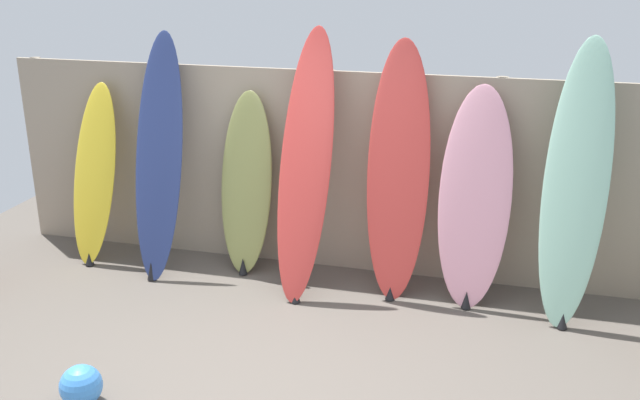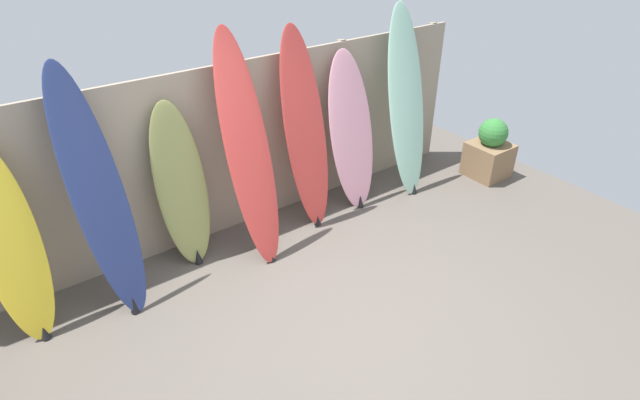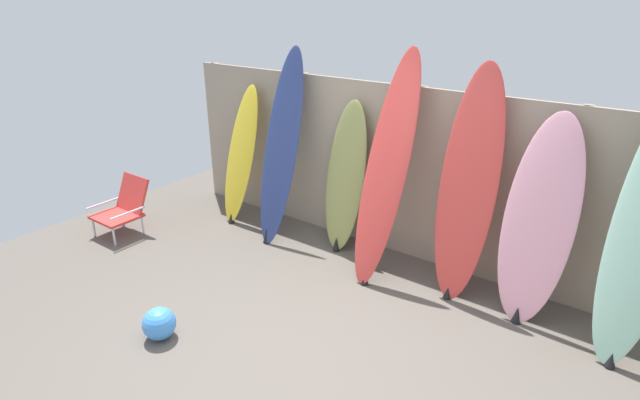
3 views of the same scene
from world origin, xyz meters
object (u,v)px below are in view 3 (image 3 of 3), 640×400
object	(u,v)px
surfboard_pink_5	(539,222)
beach_ball	(159,324)
surfboard_red_3	(386,170)
surfboard_yellow_0	(241,156)
surfboard_red_4	(468,187)
surfboard_olive_2	(345,179)
surfboard_navy_1	(281,149)
beach_chair	(124,206)

from	to	relation	value
surfboard_pink_5	beach_ball	distance (m)	3.23
beach_ball	surfboard_red_3	bearing A→B (deg)	65.27
surfboard_yellow_0	surfboard_red_4	xyz separation A→B (m)	(2.80, 0.01, 0.24)
surfboard_olive_2	surfboard_pink_5	xyz separation A→B (m)	(1.98, -0.09, 0.08)
surfboard_pink_5	surfboard_red_4	bearing A→B (deg)	-179.92
surfboard_navy_1	beach_ball	world-z (taller)	surfboard_navy_1
surfboard_red_4	beach_ball	xyz separation A→B (m)	(-1.67, -2.14, -0.91)
surfboard_red_3	surfboard_pink_5	bearing A→B (deg)	5.62
surfboard_yellow_0	surfboard_navy_1	size ratio (longest dim) A/B	0.77
surfboard_yellow_0	surfboard_olive_2	bearing A→B (deg)	4.02
surfboard_olive_2	surfboard_red_4	size ratio (longest dim) A/B	0.77
beach_chair	surfboard_red_3	bearing A→B (deg)	15.95
beach_ball	surfboard_olive_2	bearing A→B (deg)	81.97
surfboard_yellow_0	surfboard_navy_1	world-z (taller)	surfboard_navy_1
beach_ball	surfboard_pink_5	bearing A→B (deg)	43.03
surfboard_red_4	surfboard_red_3	bearing A→B (deg)	-169.84
surfboard_navy_1	beach_chair	size ratio (longest dim) A/B	3.29
surfboard_yellow_0	surfboard_navy_1	bearing A→B (deg)	-5.21
surfboard_pink_5	beach_chair	world-z (taller)	surfboard_pink_5
surfboard_red_3	beach_ball	size ratio (longest dim) A/B	8.06
surfboard_yellow_0	surfboard_pink_5	distance (m)	3.43
surfboard_pink_5	beach_ball	xyz separation A→B (m)	(-2.30, -2.14, -0.74)
surfboard_olive_2	beach_chair	size ratio (longest dim) A/B	2.53
surfboard_yellow_0	surfboard_olive_2	size ratio (longest dim) A/B	1.01
surfboard_red_3	surfboard_red_4	xyz separation A→B (m)	(0.75, 0.13, -0.04)
surfboard_yellow_0	beach_chair	distance (m)	1.48
surfboard_navy_1	surfboard_pink_5	size ratio (longest dim) A/B	1.19
surfboard_navy_1	surfboard_red_4	bearing A→B (deg)	1.96
surfboard_red_4	surfboard_yellow_0	bearing A→B (deg)	-179.83
surfboard_pink_5	surfboard_navy_1	bearing A→B (deg)	-178.47
surfboard_yellow_0	beach_chair	xyz separation A→B (m)	(-0.83, -1.12, -0.48)
surfboard_red_4	beach_ball	distance (m)	2.87
surfboard_red_4	beach_chair	xyz separation A→B (m)	(-3.63, -1.13, -0.72)
surfboard_yellow_0	surfboard_red_4	size ratio (longest dim) A/B	0.77
surfboard_navy_1	surfboard_red_3	bearing A→B (deg)	-2.62
surfboard_pink_5	beach_chair	bearing A→B (deg)	-165.11
surfboard_yellow_0	beach_chair	bearing A→B (deg)	-126.48
surfboard_navy_1	surfboard_red_3	world-z (taller)	surfboard_red_3
beach_ball	surfboard_yellow_0	bearing A→B (deg)	117.88
surfboard_navy_1	surfboard_yellow_0	bearing A→B (deg)	174.79
surfboard_red_4	surfboard_navy_1	bearing A→B (deg)	-178.04
surfboard_yellow_0	beach_ball	bearing A→B (deg)	-62.12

